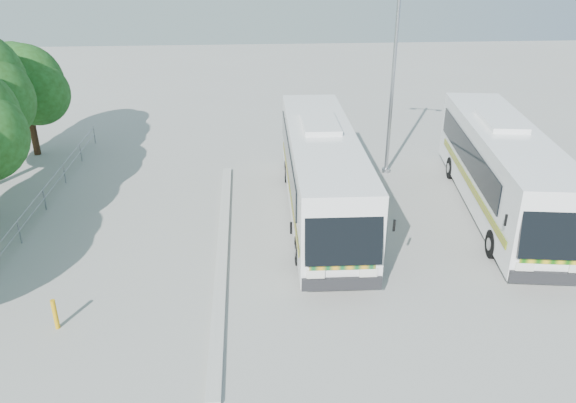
{
  "coord_description": "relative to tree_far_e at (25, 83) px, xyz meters",
  "views": [
    {
      "loc": [
        -1.24,
        -16.62,
        10.39
      ],
      "look_at": [
        0.23,
        2.75,
        1.52
      ],
      "focal_mm": 35.0,
      "sensor_mm": 36.0,
      "label": 1
    }
  ],
  "objects": [
    {
      "name": "coach_main",
      "position": [
        14.39,
        -8.59,
        -1.93
      ],
      "size": [
        2.98,
        12.93,
        3.57
      ],
      "rotation": [
        0.0,
        0.0,
        -0.02
      ],
      "color": "silver",
      "rests_on": "ground"
    },
    {
      "name": "tree_far_e",
      "position": [
        0.0,
        0.0,
        0.0
      ],
      "size": [
        4.54,
        4.28,
        5.92
      ],
      "color": "#382314",
      "rests_on": "ground"
    },
    {
      "name": "coach_adjacent",
      "position": [
        21.94,
        -8.82,
        -1.93
      ],
      "size": [
        4.41,
        13.13,
        3.58
      ],
      "rotation": [
        0.0,
        0.0,
        -0.14
      ],
      "color": "white",
      "rests_on": "ground"
    },
    {
      "name": "ground",
      "position": [
        12.63,
        -13.3,
        -3.89
      ],
      "size": [
        100.0,
        100.0,
        0.0
      ],
      "primitive_type": "plane",
      "color": "gray",
      "rests_on": "ground"
    },
    {
      "name": "bollard",
      "position": [
        5.57,
        -15.78,
        -3.39
      ],
      "size": [
        0.16,
        0.16,
        0.99
      ],
      "primitive_type": "cylinder",
      "rotation": [
        0.0,
        0.0,
        -0.19
      ],
      "color": "#C9910B",
      "rests_on": "ground"
    },
    {
      "name": "lamppost",
      "position": [
        18.28,
        -4.1,
        0.92
      ],
      "size": [
        2.08,
        0.85,
        8.71
      ],
      "rotation": [
        0.0,
        0.0,
        -0.32
      ],
      "color": "#999CA1",
      "rests_on": "ground"
    },
    {
      "name": "railing",
      "position": [
        2.63,
        -9.3,
        -3.15
      ],
      "size": [
        0.06,
        22.0,
        1.0
      ],
      "color": "gray",
      "rests_on": "ground"
    },
    {
      "name": "kerb_divider",
      "position": [
        10.33,
        -11.3,
        -3.81
      ],
      "size": [
        0.4,
        16.0,
        0.15
      ],
      "primitive_type": "cube",
      "color": "#B2B2AD",
      "rests_on": "ground"
    }
  ]
}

